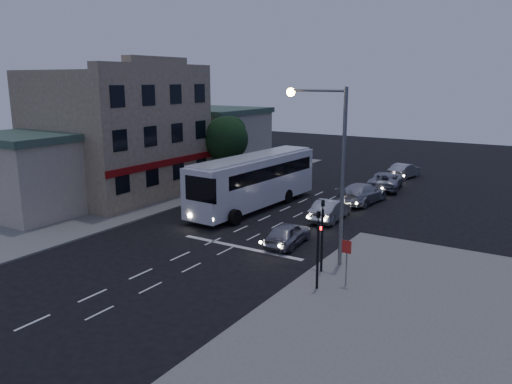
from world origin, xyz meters
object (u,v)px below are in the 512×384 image
Objects in this scene: traffic_signal_side at (318,240)px; streetlight at (331,156)px; traffic_signal_main at (322,227)px; car_sedan_a at (330,209)px; car_sedan_b at (362,193)px; street_tree at (226,137)px; car_extra at (404,171)px; tour_bus at (254,180)px; car_sedan_c at (386,181)px; car_suv at (288,234)px; regulatory_sign at (347,255)px.

streetlight is (-0.96, 3.40, 3.31)m from traffic_signal_side.
traffic_signal_main is at bearing 109.49° from traffic_signal_side.
car_sedan_a is 1.09× the size of traffic_signal_side.
street_tree reaches higher than car_sedan_b.
car_sedan_a is at bearing -22.14° from street_tree.
traffic_signal_main is at bearing 107.36° from car_extra.
tour_bus is 2.38× the size of car_sedan_c.
car_sedan_a is 10.06m from traffic_signal_main.
car_extra is 0.71× the size of street_tree.
tour_bus is 13.35m from car_sedan_c.
car_sedan_c reaches higher than car_extra.
traffic_signal_main is (3.51, -3.02, 1.73)m from car_suv.
car_sedan_c is at bearing 103.07° from regulatory_sign.
traffic_signal_side is (10.42, -11.24, 0.27)m from tour_bus.
car_suv is at bearing 94.83° from car_sedan_b.
regulatory_sign is at bearing -38.92° from tour_bus.
street_tree is at bearing 55.75° from car_extra.
car_sedan_a is at bearing 3.08° from tour_bus.
car_sedan_b is at bearing 103.47° from traffic_signal_side.
car_sedan_b is at bearing 102.65° from traffic_signal_main.
car_suv is at bearing -42.06° from tour_bus.
traffic_signal_side is at bearing -136.08° from regulatory_sign.
traffic_signal_main is 1.00× the size of traffic_signal_side.
tour_bus is at bearing 138.02° from regulatory_sign.
car_sedan_b is 0.61× the size of streetlight.
car_suv is at bearing 153.79° from streetlight.
streetlight is (-0.26, 1.42, 3.31)m from traffic_signal_main.
car_sedan_b is at bearing -95.10° from car_suv.
car_suv is 0.91× the size of car_sedan_a.
traffic_signal_main is at bearing 108.13° from car_sedan_b.
car_sedan_b is (0.19, 5.75, 0.06)m from car_sedan_a.
car_sedan_c is at bearing 99.15° from streetlight.
traffic_signal_side is 23.24m from street_tree.
traffic_signal_side is (4.21, -5.00, 1.73)m from car_suv.
tour_bus is at bearing -49.57° from car_suv.
car_sedan_b is (0.14, 11.99, 0.10)m from car_suv.
streetlight reaches higher than tour_bus.
streetlight reaches higher than car_sedan_b.
car_extra is (-0.02, 5.97, -0.04)m from car_sedan_c.
car_sedan_a is 11.58m from regulatory_sign.
car_sedan_b reaches higher than car_extra.
traffic_signal_side reaches higher than car_sedan_c.
streetlight reaches higher than street_tree.
traffic_signal_main is 0.66× the size of street_tree.
tour_bus reaches higher than car_sedan_a.
car_sedan_b is at bearing 100.34° from car_extra.
car_sedan_c is 21.28m from traffic_signal_main.
car_suv is 0.99× the size of traffic_signal_side.
regulatory_sign is (1.00, 0.96, -0.82)m from traffic_signal_side.
car_suv is 1.84× the size of regulatory_sign.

